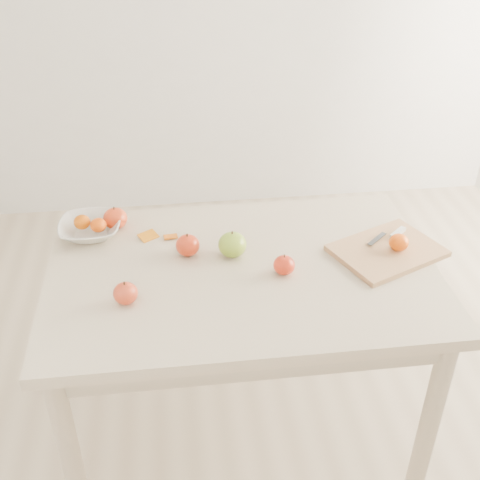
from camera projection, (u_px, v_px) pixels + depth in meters
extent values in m
plane|color=#C6B293|center=(242.00, 429.00, 2.27)|extent=(3.50, 3.50, 0.00)
cube|color=beige|center=(242.00, 273.00, 1.87)|extent=(1.20, 0.80, 0.04)
cylinder|color=#BCAA8E|center=(91.00, 310.00, 2.30)|extent=(0.06, 0.06, 0.71)
cylinder|color=#BCAA8E|center=(364.00, 289.00, 2.41)|extent=(0.06, 0.06, 0.71)
cylinder|color=#BCAA8E|center=(72.00, 460.00, 1.74)|extent=(0.06, 0.06, 0.71)
cylinder|color=#BCAA8E|center=(429.00, 423.00, 1.85)|extent=(0.06, 0.06, 0.71)
cube|color=tan|center=(387.00, 251.00, 1.92)|extent=(0.39, 0.35, 0.02)
ellipsoid|color=#DC6407|center=(399.00, 242.00, 1.90)|extent=(0.06, 0.06, 0.05)
imported|color=silver|center=(90.00, 229.00, 2.00)|extent=(0.20, 0.20, 0.05)
ellipsoid|color=#D56107|center=(82.00, 222.00, 2.00)|extent=(0.05, 0.05, 0.05)
ellipsoid|color=#E65B08|center=(98.00, 225.00, 1.98)|extent=(0.05, 0.05, 0.05)
cube|color=orange|center=(148.00, 237.00, 2.00)|extent=(0.07, 0.07, 0.01)
cube|color=#C75C0E|center=(171.00, 237.00, 2.00)|extent=(0.05, 0.04, 0.01)
cube|color=white|center=(398.00, 233.00, 1.98)|extent=(0.07, 0.06, 0.01)
cube|color=#3A3E42|center=(377.00, 239.00, 1.95)|extent=(0.08, 0.08, 0.00)
ellipsoid|color=olive|center=(232.00, 245.00, 1.89)|extent=(0.09, 0.09, 0.08)
ellipsoid|color=maroon|center=(126.00, 293.00, 1.70)|extent=(0.07, 0.07, 0.06)
ellipsoid|color=#9B0909|center=(284.00, 265.00, 1.82)|extent=(0.07, 0.07, 0.06)
ellipsoid|color=#9E1210|center=(115.00, 218.00, 2.04)|extent=(0.08, 0.08, 0.07)
ellipsoid|color=maroon|center=(188.00, 245.00, 1.90)|extent=(0.08, 0.08, 0.07)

